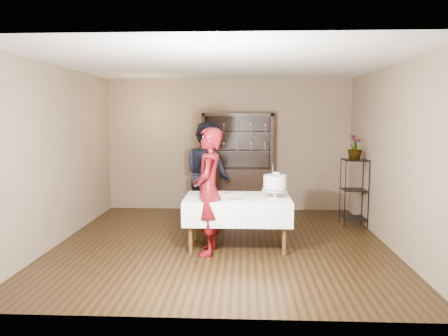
{
  "coord_description": "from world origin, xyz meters",
  "views": [
    {
      "loc": [
        0.34,
        -6.51,
        1.95
      ],
      "look_at": [
        0.03,
        0.1,
        1.16
      ],
      "focal_mm": 35.0,
      "sensor_mm": 36.0,
      "label": 1
    }
  ],
  "objects": [
    {
      "name": "potted_plant",
      "position": [
        2.26,
        1.19,
        1.4
      ],
      "size": [
        0.34,
        0.34,
        0.43
      ],
      "primitive_type": "imported",
      "rotation": [
        0.0,
        0.0,
        0.63
      ],
      "color": "#456B33",
      "rests_on": "plant_etagere"
    },
    {
      "name": "china_hutch",
      "position": [
        0.2,
        2.25,
        0.66
      ],
      "size": [
        1.4,
        0.48,
        2.0
      ],
      "color": "black",
      "rests_on": "floor"
    },
    {
      "name": "floor",
      "position": [
        0.0,
        0.0,
        0.0
      ],
      "size": [
        5.0,
        5.0,
        0.0
      ],
      "primitive_type": "plane",
      "color": "black",
      "rests_on": "ground"
    },
    {
      "name": "man",
      "position": [
        -0.32,
        1.11,
        0.92
      ],
      "size": [
        1.1,
        1.14,
        1.85
      ],
      "primitive_type": "imported",
      "rotation": [
        0.0,
        0.0,
        2.22
      ],
      "color": "black",
      "rests_on": "floor"
    },
    {
      "name": "wall_left",
      "position": [
        -2.5,
        0.0,
        1.35
      ],
      "size": [
        0.02,
        5.0,
        2.7
      ],
      "primitive_type": "cube",
      "color": "brown",
      "rests_on": "floor"
    },
    {
      "name": "ceiling",
      "position": [
        0.0,
        0.0,
        2.7
      ],
      "size": [
        5.0,
        5.0,
        0.0
      ],
      "primitive_type": "plane",
      "rotation": [
        3.14,
        0.0,
        0.0
      ],
      "color": "silver",
      "rests_on": "back_wall"
    },
    {
      "name": "plate_far",
      "position": [
        0.09,
        0.0,
        0.78
      ],
      "size": [
        0.2,
        0.2,
        0.01
      ],
      "primitive_type": "cylinder",
      "rotation": [
        0.0,
        0.0,
        0.01
      ],
      "color": "silver",
      "rests_on": "cake_table"
    },
    {
      "name": "wall_right",
      "position": [
        2.5,
        0.0,
        1.35
      ],
      "size": [
        0.02,
        5.0,
        2.7
      ],
      "primitive_type": "cube",
      "color": "brown",
      "rests_on": "floor"
    },
    {
      "name": "back_wall",
      "position": [
        0.0,
        2.5,
        1.35
      ],
      "size": [
        5.0,
        0.02,
        2.7
      ],
      "primitive_type": "cube",
      "color": "brown",
      "rests_on": "floor"
    },
    {
      "name": "plant_etagere",
      "position": [
        2.28,
        1.2,
        0.65
      ],
      "size": [
        0.42,
        0.42,
        1.2
      ],
      "color": "black",
      "rests_on": "floor"
    },
    {
      "name": "cake_table",
      "position": [
        0.24,
        -0.2,
        0.59
      ],
      "size": [
        1.55,
        0.96,
        0.77
      ],
      "rotation": [
        0.0,
        0.0,
        0.01
      ],
      "color": "white",
      "rests_on": "floor"
    },
    {
      "name": "cake",
      "position": [
        0.78,
        -0.25,
        0.98
      ],
      "size": [
        0.42,
        0.42,
        0.52
      ],
      "rotation": [
        0.0,
        0.0,
        0.3
      ],
      "color": "silver",
      "rests_on": "cake_table"
    },
    {
      "name": "plate_near",
      "position": [
        0.22,
        -0.44,
        0.78
      ],
      "size": [
        0.29,
        0.29,
        0.01
      ],
      "primitive_type": "cylinder",
      "rotation": [
        0.0,
        0.0,
        -0.43
      ],
      "color": "silver",
      "rests_on": "cake_table"
    },
    {
      "name": "woman",
      "position": [
        -0.16,
        -0.48,
        0.89
      ],
      "size": [
        0.45,
        0.67,
        1.79
      ],
      "primitive_type": "imported",
      "rotation": [
        0.0,
        0.0,
        -1.6
      ],
      "color": "#3C050E",
      "rests_on": "floor"
    }
  ]
}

